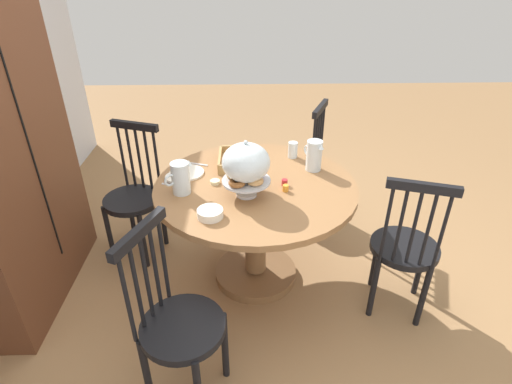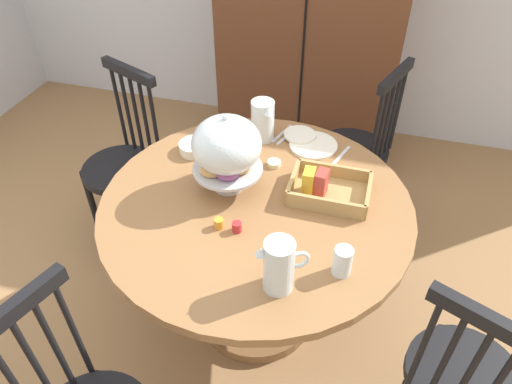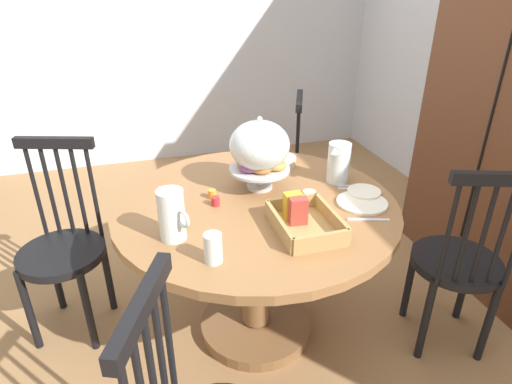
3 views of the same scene
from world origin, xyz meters
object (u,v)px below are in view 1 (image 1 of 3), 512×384
Objects in this scene: orange_juice_pitcher at (314,157)px; drinking_glass at (293,150)px; windsor_chair_by_cabinet at (300,164)px; windsor_chair_facing_door at (134,198)px; china_plate_small at (177,177)px; butter_dish at (215,182)px; windsor_chair_near_window at (405,250)px; milk_pitcher at (181,179)px; pastry_stand_with_dome at (246,165)px; dining_table at (256,212)px; china_plate_large at (187,173)px; cereal_basket at (237,161)px; cereal_bowl at (210,213)px; windsor_chair_far_side at (178,326)px.

orange_juice_pitcher is 1.82× the size of drinking_glass.
windsor_chair_by_cabinet is 1.35m from windsor_chair_facing_door.
china_plate_small is 0.25m from butter_dish.
butter_dish is (-0.32, -0.61, 0.30)m from windsor_chair_facing_door.
windsor_chair_facing_door is 16.25× the size of butter_dish.
windsor_chair_near_window is at bearing -105.64° from china_plate_small.
milk_pitcher reaches higher than china_plate_small.
pastry_stand_with_dome is at bearing -120.04° from windsor_chair_facing_door.
dining_table is at bearing 155.09° from windsor_chair_by_cabinet.
butter_dish is at bearing 87.59° from dining_table.
windsor_chair_facing_door is at bearing 66.50° from china_plate_large.
windsor_chair_near_window reaches higher than dining_table.
orange_juice_pitcher reaches higher than dining_table.
drinking_glass is (0.12, -0.38, 0.02)m from cereal_basket.
windsor_chair_facing_door is at bearing 55.25° from china_plate_small.
milk_pitcher is at bearing 102.12° from dining_table.
orange_juice_pitcher is 0.83m from cereal_bowl.
orange_juice_pitcher reaches higher than butter_dish.
china_plate_large is (-0.69, 0.83, 0.29)m from windsor_chair_by_cabinet.
windsor_chair_far_side is at bearing 155.09° from pastry_stand_with_dome.
china_plate_small is (-0.26, -0.37, 0.30)m from windsor_chair_facing_door.
orange_juice_pitcher is 1.43× the size of cereal_bowl.
cereal_basket is 2.11× the size of china_plate_small.
milk_pitcher reaches higher than drinking_glass.
milk_pitcher is at bearing 118.89° from butter_dish.
windsor_chair_facing_door is (-0.50, 1.25, 0.00)m from windsor_chair_by_cabinet.
dining_table is 0.51m from china_plate_large.
orange_juice_pitcher reaches higher than china_plate_small.
windsor_chair_near_window reaches higher than orange_juice_pitcher.
windsor_chair_facing_door is at bearing 68.94° from dining_table.
windsor_chair_far_side is 2.83× the size of pastry_stand_with_dome.
cereal_bowl is at bearing 151.80° from windsor_chair_by_cabinet.
butter_dish is at bearing -125.87° from china_plate_large.
butter_dish is (0.32, 1.12, 0.30)m from windsor_chair_near_window.
pastry_stand_with_dome reaches higher than windsor_chair_by_cabinet.
milk_pitcher is at bearing 80.73° from windsor_chair_near_window.
cereal_bowl is at bearing -144.80° from milk_pitcher.
orange_juice_pitcher is 0.91× the size of china_plate_large.
cereal_bowl is at bearing 144.84° from dining_table.
windsor_chair_far_side is 4.88× the size of orange_juice_pitcher.
windsor_chair_by_cabinet is at bearing -28.20° from cereal_bowl.
windsor_chair_facing_door is 6.50× the size of china_plate_small.
windsor_chair_facing_door is 6.96× the size of cereal_bowl.
windsor_chair_facing_door is at bearing 112.02° from windsor_chair_by_cabinet.
orange_juice_pitcher reaches higher than cereal_bowl.
orange_juice_pitcher is (-0.15, -1.24, 0.38)m from windsor_chair_facing_door.
pastry_stand_with_dome reaches higher than dining_table.
windsor_chair_far_side is 5.07× the size of milk_pitcher.
pastry_stand_with_dome reaches higher than china_plate_small.
cereal_basket is at bearing 139.08° from windsor_chair_by_cabinet.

